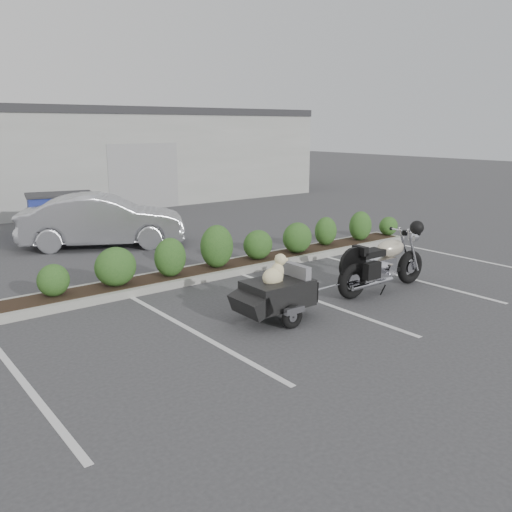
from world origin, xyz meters
TOP-DOWN VIEW (x-y plane):
  - ground at (0.00, 0.00)m, footprint 90.00×90.00m
  - planter_kerb at (1.00, 2.20)m, footprint 12.00×1.00m
  - building at (0.00, 17.00)m, footprint 26.00×10.00m
  - motorcycle at (2.71, -1.00)m, footprint 2.48×0.84m
  - pet_trailer at (-0.07, -0.97)m, footprint 1.97×1.10m
  - sedan at (-0.06, 6.45)m, footprint 4.59×3.39m
  - dumpster at (-0.40, 8.85)m, footprint 2.18×1.72m

SIDE VIEW (x-z plane):
  - ground at x=0.00m, z-range 0.00..0.00m
  - planter_kerb at x=1.00m, z-range 0.00..0.15m
  - pet_trailer at x=-0.07m, z-range -0.09..1.09m
  - motorcycle at x=2.71m, z-range -0.14..1.28m
  - dumpster at x=-0.40m, z-range 0.01..1.28m
  - sedan at x=-0.06m, z-range 0.00..1.44m
  - building at x=0.00m, z-range 0.00..4.00m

